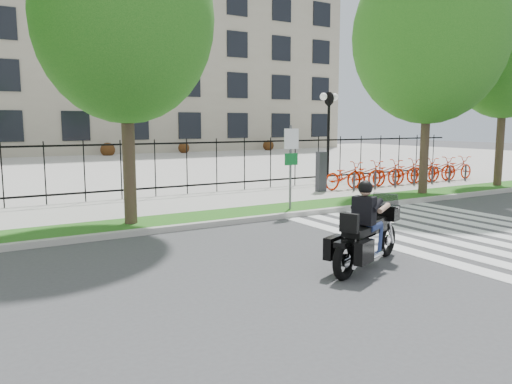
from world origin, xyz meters
TOP-DOWN VIEW (x-y plane):
  - ground at (0.00, 0.00)m, footprint 120.00×120.00m
  - curb at (0.00, 4.10)m, footprint 60.00×0.20m
  - grass_verge at (0.00, 4.95)m, footprint 60.00×1.50m
  - sidewalk at (0.00, 7.45)m, footprint 60.00×3.50m
  - plaza at (0.00, 25.00)m, footprint 80.00×34.00m
  - crosswalk_stripes at (4.83, 0.00)m, footprint 5.70×8.00m
  - iron_fence at (0.00, 9.20)m, footprint 30.00×0.06m
  - office_building at (0.00, 44.92)m, footprint 60.00×21.90m
  - lamp_post_right at (10.00, 12.00)m, footprint 1.06×0.70m
  - street_tree_1 at (-2.19, 4.95)m, footprint 4.42×4.42m
  - street_tree_2 at (8.76, 4.95)m, footprint 5.44×5.44m
  - street_tree_3 at (13.28, 4.95)m, footprint 4.03×4.03m
  - bike_share_station at (10.23, 7.20)m, footprint 8.99×0.89m
  - sign_pole_regulatory at (2.56, 4.58)m, footprint 0.50×0.09m
  - motorcycle_rider at (0.60, -0.76)m, footprint 2.46×1.34m

SIDE VIEW (x-z plane):
  - ground at x=0.00m, z-range 0.00..0.00m
  - crosswalk_stripes at x=4.83m, z-range 0.00..0.01m
  - plaza at x=0.00m, z-range 0.00..0.10m
  - curb at x=0.00m, z-range 0.00..0.15m
  - grass_verge at x=0.00m, z-range 0.00..0.15m
  - sidewalk at x=0.00m, z-range 0.00..0.15m
  - motorcycle_rider at x=0.60m, z-range -0.34..1.67m
  - bike_share_station at x=10.23m, z-range -0.07..1.43m
  - iron_fence at x=0.00m, z-range 0.15..2.15m
  - sign_pole_regulatory at x=2.56m, z-range 0.49..2.99m
  - lamp_post_right at x=10.00m, z-range 1.08..5.33m
  - street_tree_3 at x=13.28m, z-range 1.51..8.89m
  - street_tree_1 at x=-2.19m, z-range 1.41..9.02m
  - street_tree_2 at x=8.76m, z-range 1.40..10.18m
  - office_building at x=0.00m, z-range -0.11..20.04m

